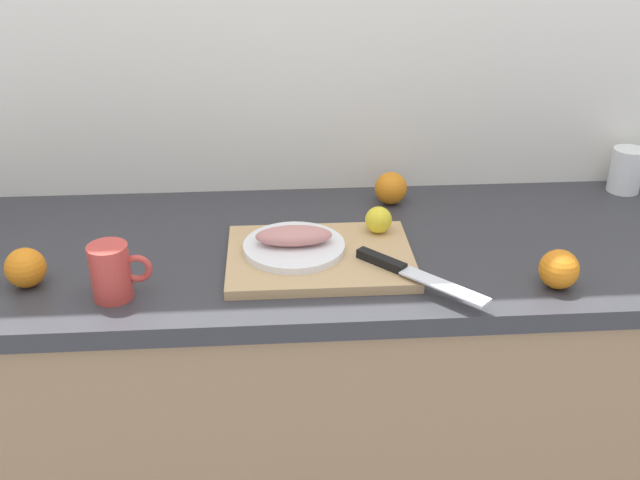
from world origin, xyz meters
TOP-DOWN VIEW (x-y plane):
  - back_wall at (0.00, 0.33)m, footprint 3.20×0.05m
  - kitchen_counter at (0.00, 0.00)m, footprint 2.00×0.60m
  - cutting_board at (0.06, -0.08)m, footprint 0.37×0.28m
  - white_plate at (0.01, -0.06)m, footprint 0.21×0.21m
  - fish_fillet at (0.01, -0.06)m, footprint 0.16×0.07m
  - chef_knife at (0.21, -0.17)m, footprint 0.22×0.23m
  - lemon_0 at (0.19, 0.01)m, footprint 0.06×0.06m
  - coffee_mug_0 at (0.83, 0.24)m, footprint 0.12×0.08m
  - coffee_mug_1 at (-0.33, -0.19)m, footprint 0.11×0.07m
  - orange_0 at (-0.51, -0.13)m, footprint 0.08×0.08m
  - orange_1 at (0.50, -0.21)m, footprint 0.08×0.08m
  - orange_2 at (0.25, 0.20)m, footprint 0.08×0.08m

SIDE VIEW (x-z plane):
  - kitchen_counter at x=0.00m, z-range 0.00..0.90m
  - cutting_board at x=0.06m, z-range 0.90..0.92m
  - white_plate at x=0.01m, z-range 0.92..0.93m
  - chef_knife at x=0.21m, z-range 0.92..0.94m
  - orange_1 at x=0.50m, z-range 0.90..0.98m
  - orange_2 at x=0.25m, z-range 0.90..0.98m
  - orange_0 at x=-0.51m, z-range 0.90..0.98m
  - lemon_0 at x=0.19m, z-range 0.92..0.98m
  - fish_fillet at x=0.01m, z-range 0.94..0.97m
  - coffee_mug_1 at x=-0.33m, z-range 0.90..1.01m
  - coffee_mug_0 at x=0.83m, z-range 0.90..1.01m
  - back_wall at x=0.00m, z-range 0.00..2.50m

